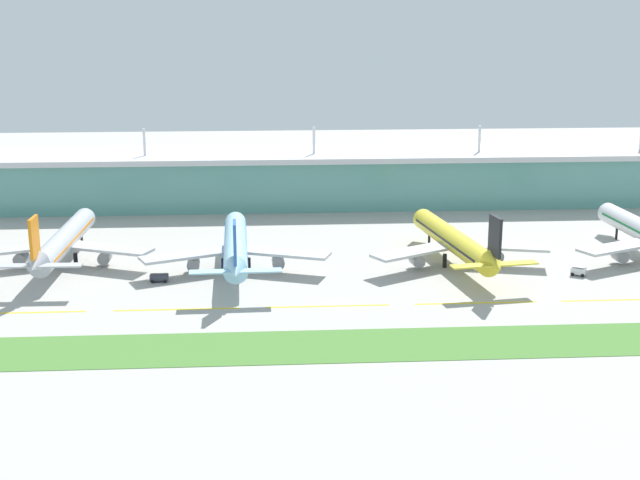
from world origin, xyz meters
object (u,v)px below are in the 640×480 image
object	(u,v)px
airliner_nearest	(63,241)
airliner_far_middle	(455,241)
airliner_near_middle	(236,246)
baggage_cart	(578,271)
pushback_tug	(159,277)

from	to	relation	value
airliner_nearest	airliner_far_middle	xyz separation A→B (m)	(102.19, -6.74, -0.00)
airliner_nearest	airliner_near_middle	distance (m)	45.73
airliner_nearest	baggage_cart	size ratio (longest dim) A/B	15.15
pushback_tug	airliner_far_middle	bearing A→B (deg)	7.29
airliner_nearest	baggage_cart	distance (m)	132.79
airliner_far_middle	pushback_tug	bearing A→B (deg)	-172.71
airliner_far_middle	pushback_tug	xyz separation A→B (m)	(-75.80, -9.70, -5.34)
airliner_far_middle	baggage_cart	size ratio (longest dim) A/B	14.97
airliner_nearest	pushback_tug	size ratio (longest dim) A/B	13.79
airliner_near_middle	baggage_cart	bearing A→B (deg)	-6.99
pushback_tug	airliner_nearest	bearing A→B (deg)	148.09
baggage_cart	airliner_far_middle	bearing A→B (deg)	158.52
airliner_nearest	pushback_tug	bearing A→B (deg)	-31.91
airliner_far_middle	pushback_tug	world-z (taller)	airliner_far_middle
airliner_near_middle	airliner_far_middle	bearing A→B (deg)	0.92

